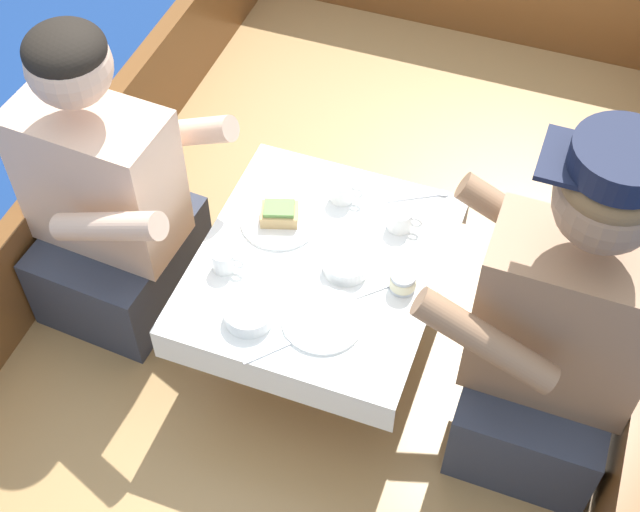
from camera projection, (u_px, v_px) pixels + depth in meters
ground_plane at (327, 387)px, 2.88m from camera, size 60.00×60.00×0.00m
boat_deck at (327, 358)px, 2.74m from camera, size 1.75×3.13×0.35m
gunwale_port at (63, 213)px, 2.66m from camera, size 0.06×3.13×0.34m
gunwale_starboard at (637, 380)px, 2.29m from camera, size 0.06×3.13×0.34m
cockpit_table at (320, 271)px, 2.31m from camera, size 0.62×0.70×0.38m
person_port at (108, 203)px, 2.40m from camera, size 0.54×0.47×0.94m
person_starboard at (557, 335)px, 2.08m from camera, size 0.52×0.44×1.03m
plate_sandwich at (280, 220)px, 2.36m from camera, size 0.21×0.21×0.01m
plate_bread at (323, 320)px, 2.15m from camera, size 0.20×0.20×0.01m
sandwich at (279, 213)px, 2.34m from camera, size 0.11×0.10×0.05m
bowl_port_near at (249, 313)px, 2.14m from camera, size 0.12×0.12×0.04m
bowl_starboard_near at (346, 264)px, 2.24m from camera, size 0.12×0.12×0.04m
coffee_cup_port at (343, 189)px, 2.39m from camera, size 0.09×0.07×0.07m
coffee_cup_starboard at (224, 260)px, 2.24m from camera, size 0.09×0.06×0.06m
coffee_cup_center at (401, 219)px, 2.33m from camera, size 0.09×0.07×0.06m
tin_can at (403, 281)px, 2.20m from camera, size 0.07×0.07×0.05m
utensil_knife_port at (275, 349)px, 2.10m from camera, size 0.12×0.13×0.00m
utensil_spoon_center at (427, 195)px, 2.42m from camera, size 0.16×0.10×0.01m
utensil_spoon_starboard at (384, 286)px, 2.22m from camera, size 0.13×0.13×0.01m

